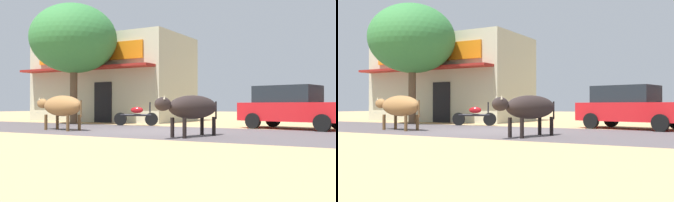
{
  "view_description": "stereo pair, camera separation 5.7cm",
  "coord_description": "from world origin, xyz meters",
  "views": [
    {
      "loc": [
        7.01,
        -11.51,
        0.9
      ],
      "look_at": [
        0.26,
        0.86,
        1.05
      ],
      "focal_mm": 41.34,
      "sensor_mm": 36.0,
      "label": 1
    },
    {
      "loc": [
        7.06,
        -11.48,
        0.9
      ],
      "look_at": [
        0.26,
        0.86,
        1.05
      ],
      "focal_mm": 41.34,
      "sensor_mm": 36.0,
      "label": 2
    }
  ],
  "objects": [
    {
      "name": "parked_hatchback_car",
      "position": [
        4.15,
        3.58,
        0.84
      ],
      "size": [
        4.3,
        2.52,
        1.64
      ],
      "color": "red",
      "rests_on": "ground"
    },
    {
      "name": "roadside_tree",
      "position": [
        -5.99,
        2.74,
        4.12
      ],
      "size": [
        4.18,
        4.18,
        5.81
      ],
      "color": "brown",
      "rests_on": "ground"
    },
    {
      "name": "cow_far_dark",
      "position": [
        2.35,
        -1.53,
        0.83
      ],
      "size": [
        1.14,
        2.58,
        1.18
      ],
      "color": "#2A211F",
      "rests_on": "ground"
    },
    {
      "name": "storefront_left_cafe",
      "position": [
        -6.6,
        6.74,
        2.36
      ],
      "size": [
        8.75,
        5.41,
        4.7
      ],
      "color": "#B5B295",
      "rests_on": "ground"
    },
    {
      "name": "cow_near_brown",
      "position": [
        -3.02,
        -1.14,
        0.87
      ],
      "size": [
        2.56,
        1.02,
        1.25
      ],
      "color": "olive",
      "rests_on": "ground"
    },
    {
      "name": "ground",
      "position": [
        0.0,
        0.0,
        0.0
      ],
      "size": [
        80.0,
        80.0,
        0.0
      ],
      "primitive_type": "plane",
      "color": "tan"
    },
    {
      "name": "parked_motorcycle",
      "position": [
        -2.33,
        2.72,
        0.46
      ],
      "size": [
        1.9,
        0.71,
        1.03
      ],
      "color": "black",
      "rests_on": "ground"
    },
    {
      "name": "asphalt_road",
      "position": [
        0.0,
        0.0,
        0.0
      ],
      "size": [
        72.0,
        5.61,
        0.0
      ],
      "primitive_type": "cube",
      "color": "#524A4D",
      "rests_on": "ground"
    }
  ]
}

